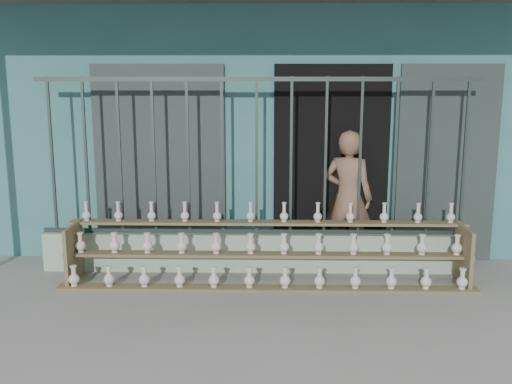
{
  "coord_description": "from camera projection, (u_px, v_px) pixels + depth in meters",
  "views": [
    {
      "loc": [
        0.14,
        -5.14,
        2.19
      ],
      "look_at": [
        0.0,
        1.0,
        1.0
      ],
      "focal_mm": 40.0,
      "sensor_mm": 36.0,
      "label": 1
    }
  ],
  "objects": [
    {
      "name": "ground",
      "position": [
        254.0,
        314.0,
        5.46
      ],
      "size": [
        60.0,
        60.0,
        0.0
      ],
      "primitive_type": "plane",
      "color": "slate"
    },
    {
      "name": "workshop_building",
      "position": [
        261.0,
        117.0,
        9.31
      ],
      "size": [
        7.4,
        6.6,
        3.21
      ],
      "color": "#306366",
      "rests_on": "ground"
    },
    {
      "name": "parapet_wall",
      "position": [
        257.0,
        252.0,
        6.7
      ],
      "size": [
        5.0,
        0.2,
        0.45
      ],
      "primitive_type": "cube",
      "color": "#8EA68F",
      "rests_on": "ground"
    },
    {
      "name": "security_fence",
      "position": [
        257.0,
        157.0,
        6.48
      ],
      "size": [
        5.0,
        0.04,
        1.8
      ],
      "color": "#283330",
      "rests_on": "parapet_wall"
    },
    {
      "name": "shelf_rack",
      "position": [
        267.0,
        251.0,
        6.26
      ],
      "size": [
        4.5,
        0.68,
        0.85
      ],
      "color": "brown",
      "rests_on": "ground"
    },
    {
      "name": "elderly_woman",
      "position": [
        348.0,
        198.0,
        6.88
      ],
      "size": [
        0.7,
        0.6,
        1.63
      ],
      "primitive_type": "imported",
      "rotation": [
        0.0,
        0.0,
        2.71
      ],
      "color": "brown",
      "rests_on": "ground"
    }
  ]
}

